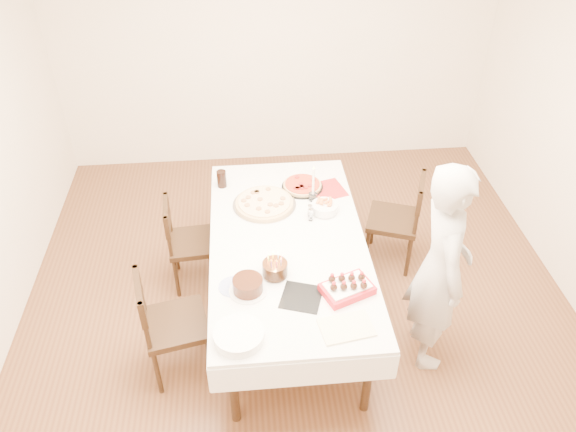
{
  "coord_description": "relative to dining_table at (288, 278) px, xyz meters",
  "views": [
    {
      "loc": [
        -0.38,
        -3.03,
        3.44
      ],
      "look_at": [
        -0.09,
        0.1,
        0.99
      ],
      "focal_mm": 35.0,
      "sensor_mm": 36.0,
      "label": 1
    }
  ],
  "objects": [
    {
      "name": "shaker_pair",
      "position": [
        0.2,
        0.24,
        0.43
      ],
      "size": [
        0.12,
        0.12,
        0.11
      ],
      "primitive_type": null,
      "rotation": [
        0.0,
        0.0,
        0.39
      ],
      "color": "white",
      "rests_on": "dining_table"
    },
    {
      "name": "plate_stack",
      "position": [
        -0.38,
        -0.88,
        0.41
      ],
      "size": [
        0.4,
        0.4,
        0.06
      ],
      "primitive_type": "cylinder",
      "rotation": [
        0.0,
        0.0,
        0.34
      ],
      "color": "white",
      "rests_on": "dining_table"
    },
    {
      "name": "strawberry_box",
      "position": [
        0.34,
        -0.55,
        0.42
      ],
      "size": [
        0.39,
        0.33,
        0.08
      ],
      "primitive_type": null,
      "rotation": [
        0.0,
        0.0,
        0.39
      ],
      "color": "#B0141D",
      "rests_on": "dining_table"
    },
    {
      "name": "floor",
      "position": [
        0.09,
        -0.1,
        -0.38
      ],
      "size": [
        5.0,
        5.0,
        0.0
      ],
      "primitive_type": "plane",
      "color": "#56311D",
      "rests_on": "ground"
    },
    {
      "name": "red_placemat",
      "position": [
        0.38,
        0.62,
        0.38
      ],
      "size": [
        0.34,
        0.34,
        0.01
      ],
      "primitive_type": "cube",
      "rotation": [
        0.0,
        0.0,
        0.28
      ],
      "color": "#B21E1E",
      "rests_on": "dining_table"
    },
    {
      "name": "cola_glass",
      "position": [
        -0.48,
        0.76,
        0.45
      ],
      "size": [
        0.09,
        0.09,
        0.15
      ],
      "primitive_type": "cylinder",
      "rotation": [
        0.0,
        0.0,
        0.11
      ],
      "color": "black",
      "rests_on": "dining_table"
    },
    {
      "name": "china_plate",
      "position": [
        -0.41,
        -0.43,
        0.38
      ],
      "size": [
        0.22,
        0.22,
        0.01
      ],
      "primitive_type": "cylinder",
      "rotation": [
        0.0,
        0.0,
        0.12
      ],
      "color": "white",
      "rests_on": "dining_table"
    },
    {
      "name": "pasta_bowl",
      "position": [
        0.32,
        0.33,
        0.42
      ],
      "size": [
        0.23,
        0.23,
        0.07
      ],
      "primitive_type": "cylinder",
      "rotation": [
        0.0,
        0.0,
        0.14
      ],
      "color": "white",
      "rests_on": "dining_table"
    },
    {
      "name": "taper_candle",
      "position": [
        0.25,
        0.5,
        0.54
      ],
      "size": [
        0.07,
        0.07,
        0.32
      ],
      "primitive_type": "cylinder",
      "rotation": [
        0.0,
        0.0,
        0.06
      ],
      "color": "white",
      "rests_on": "dining_table"
    },
    {
      "name": "box_lid",
      "position": [
        0.28,
        -0.86,
        0.38
      ],
      "size": [
        0.36,
        0.27,
        0.03
      ],
      "primitive_type": "cube",
      "rotation": [
        0.0,
        0.0,
        0.16
      ],
      "color": "beige",
      "rests_on": "dining_table"
    },
    {
      "name": "birthday_cake",
      "position": [
        -0.12,
        -0.35,
        0.47
      ],
      "size": [
        0.19,
        0.19,
        0.16
      ],
      "primitive_type": "cylinder",
      "rotation": [
        0.0,
        0.0,
        -0.09
      ],
      "color": "#341E0E",
      "rests_on": "dining_table"
    },
    {
      "name": "pizza_white",
      "position": [
        -0.15,
        0.46,
        0.4
      ],
      "size": [
        0.65,
        0.65,
        0.04
      ],
      "primitive_type": "cylinder",
      "rotation": [
        0.0,
        0.0,
        -0.35
      ],
      "color": "beige",
      "rests_on": "dining_table"
    },
    {
      "name": "dining_table",
      "position": [
        0.0,
        0.0,
        0.0
      ],
      "size": [
        1.18,
        2.16,
        0.75
      ],
      "primitive_type": "cube",
      "rotation": [
        0.0,
        0.0,
        -0.02
      ],
      "color": "silver",
      "rests_on": "floor"
    },
    {
      "name": "cake_board",
      "position": [
        0.04,
        -0.57,
        0.38
      ],
      "size": [
        0.33,
        0.33,
        0.01
      ],
      "primitive_type": "cube",
      "rotation": [
        0.0,
        0.0,
        -0.32
      ],
      "color": "black",
      "rests_on": "dining_table"
    },
    {
      "name": "wall_back",
      "position": [
        0.09,
        2.4,
        0.98
      ],
      "size": [
        4.5,
        0.04,
        2.7
      ],
      "primitive_type": "cube",
      "color": "#EFDEC9",
      "rests_on": "floor"
    },
    {
      "name": "layer_cake",
      "position": [
        -0.31,
        -0.48,
        0.43
      ],
      "size": [
        0.26,
        0.26,
        0.1
      ],
      "primitive_type": "cylinder",
      "rotation": [
        0.0,
        0.0,
        -0.01
      ],
      "color": "#33170C",
      "rests_on": "dining_table"
    },
    {
      "name": "pizza_pepperoni",
      "position": [
        0.18,
        0.68,
        0.4
      ],
      "size": [
        0.37,
        0.37,
        0.04
      ],
      "primitive_type": "cylinder",
      "rotation": [
        0.0,
        0.0,
        -0.09
      ],
      "color": "red",
      "rests_on": "dining_table"
    },
    {
      "name": "chair_left_savory",
      "position": [
        -0.74,
        0.44,
        0.04
      ],
      "size": [
        0.46,
        0.46,
        0.84
      ],
      "primitive_type": null,
      "rotation": [
        0.0,
        0.0,
        3.22
      ],
      "color": "black",
      "rests_on": "floor"
    },
    {
      "name": "person",
      "position": [
        0.99,
        -0.46,
        0.45
      ],
      "size": [
        0.44,
        0.63,
        1.65
      ],
      "primitive_type": "imported",
      "rotation": [
        0.0,
        0.0,
        1.5
      ],
      "color": "beige",
      "rests_on": "floor"
    },
    {
      "name": "chair_left_dessert",
      "position": [
        -0.82,
        -0.46,
        0.08
      ],
      "size": [
        0.55,
        0.55,
        0.91
      ],
      "primitive_type": null,
      "rotation": [
        0.0,
        0.0,
        3.35
      ],
      "color": "black",
      "rests_on": "floor"
    },
    {
      "name": "chair_right_savory",
      "position": [
        0.96,
        0.55,
        0.07
      ],
      "size": [
        0.59,
        0.59,
        0.89
      ],
      "primitive_type": null,
      "rotation": [
        0.0,
        0.0,
        -0.35
      ],
      "color": "black",
      "rests_on": "floor"
    }
  ]
}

